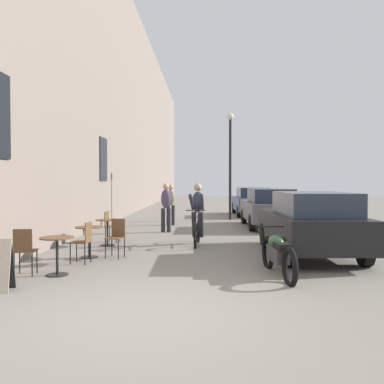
{
  "coord_description": "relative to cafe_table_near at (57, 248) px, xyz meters",
  "views": [
    {
      "loc": [
        0.85,
        -5.4,
        1.77
      ],
      "look_at": [
        0.14,
        16.24,
        1.21
      ],
      "focal_mm": 38.89,
      "sensor_mm": 36.0,
      "label": 1
    }
  ],
  "objects": [
    {
      "name": "cafe_table_near",
      "position": [
        0.0,
        0.0,
        0.0
      ],
      "size": [
        0.64,
        0.64,
        0.72
      ],
      "color": "black",
      "rests_on": "ground_plane"
    },
    {
      "name": "building_facade_left",
      "position": [
        -1.51,
        11.7,
        5.4
      ],
      "size": [
        0.54,
        68.0,
        11.85
      ],
      "color": "gray",
      "rests_on": "ground_plane"
    },
    {
      "name": "parked_car_third",
      "position": [
        5.16,
        13.81,
        0.23
      ],
      "size": [
        1.79,
        4.11,
        1.45
      ],
      "color": "#384C84",
      "rests_on": "ground_plane"
    },
    {
      "name": "cafe_chair_near_toward_street",
      "position": [
        -0.59,
        -0.08,
        -0.0
      ],
      "size": [
        0.43,
        0.43,
        0.89
      ],
      "color": "black",
      "rests_on": "ground_plane"
    },
    {
      "name": "pedestrian_mid",
      "position": [
        1.38,
        9.01,
        0.41
      ],
      "size": [
        0.36,
        0.27,
        1.65
      ],
      "color": "#26262D",
      "rests_on": "ground_plane"
    },
    {
      "name": "parked_car_second",
      "position": [
        5.21,
        8.26,
        0.25
      ],
      "size": [
        1.81,
        4.21,
        1.49
      ],
      "color": "#595960",
      "rests_on": "ground_plane"
    },
    {
      "name": "ground_plane",
      "position": [
        1.94,
        -2.3,
        -0.52
      ],
      "size": [
        88.0,
        88.0,
        0.0
      ],
      "primitive_type": "plane",
      "color": "gray"
    },
    {
      "name": "street_lamp",
      "position": [
        3.92,
        11.46,
        2.59
      ],
      "size": [
        0.32,
        0.32,
        4.9
      ],
      "color": "black",
      "rests_on": "ground_plane"
    },
    {
      "name": "cafe_chair_mid_toward_street",
      "position": [
        0.17,
        1.13,
        -0.0
      ],
      "size": [
        0.42,
        0.42,
        0.89
      ],
      "color": "black",
      "rests_on": "ground_plane"
    },
    {
      "name": "parked_motorcycle",
      "position": [
        4.15,
        0.12,
        -0.12
      ],
      "size": [
        0.62,
        2.14,
        0.92
      ],
      "color": "black",
      "rests_on": "ground_plane"
    },
    {
      "name": "parked_car_nearest",
      "position": [
        5.27,
        2.25,
        0.27
      ],
      "size": [
        1.89,
        4.31,
        1.52
      ],
      "color": "black",
      "rests_on": "ground_plane"
    },
    {
      "name": "cafe_chair_far_toward_street",
      "position": [
        0.02,
        4.28,
        -0.0
      ],
      "size": [
        0.42,
        0.42,
        0.89
      ],
      "color": "black",
      "rests_on": "ground_plane"
    },
    {
      "name": "cafe_table_far",
      "position": [
        0.09,
        3.62,
        0.0
      ],
      "size": [
        0.64,
        0.64,
        0.72
      ],
      "color": "black",
      "rests_on": "ground_plane"
    },
    {
      "name": "cafe_chair_mid_toward_wall",
      "position": [
        0.72,
        1.88,
        -0.0
      ],
      "size": [
        0.46,
        0.46,
        0.89
      ],
      "color": "black",
      "rests_on": "ground_plane"
    },
    {
      "name": "cafe_table_mid",
      "position": [
        0.1,
        1.81,
        0.0
      ],
      "size": [
        0.64,
        0.64,
        0.72
      ],
      "color": "black",
      "rests_on": "ground_plane"
    },
    {
      "name": "pedestrian_near",
      "position": [
        1.42,
        6.67,
        0.44
      ],
      "size": [
        0.35,
        0.25,
        1.7
      ],
      "color": "#26262D",
      "rests_on": "ground_plane"
    },
    {
      "name": "cyclist_on_bicycle",
      "position": [
        2.57,
        3.9,
        0.29
      ],
      "size": [
        0.52,
        1.76,
        1.74
      ],
      "color": "black",
      "rests_on": "ground_plane"
    }
  ]
}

